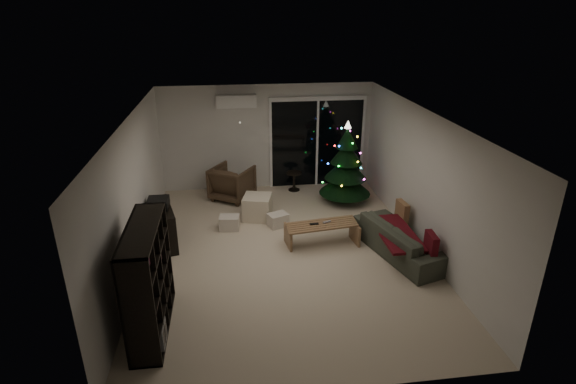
# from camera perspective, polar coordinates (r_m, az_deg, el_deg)

# --- Properties ---
(room) EXTENTS (6.50, 7.51, 2.60)m
(room) POSITION_cam_1_polar(r_m,az_deg,el_deg) (9.23, 1.22, 2.74)
(room) COLOR beige
(room) RESTS_ON ground
(bookshelf) EXTENTS (0.73, 1.61, 1.56)m
(bookshelf) POSITION_cam_1_polar(r_m,az_deg,el_deg) (6.39, -19.04, -10.66)
(bookshelf) COLOR black
(bookshelf) RESTS_ON floor
(media_cabinet) EXTENTS (0.71, 1.25, 0.74)m
(media_cabinet) POSITION_cam_1_polar(r_m,az_deg,el_deg) (8.71, -15.87, -4.07)
(media_cabinet) COLOR black
(media_cabinet) RESTS_ON floor
(stereo) EXTENTS (0.37, 0.44, 0.16)m
(stereo) POSITION_cam_1_polar(r_m,az_deg,el_deg) (8.52, -16.18, -1.38)
(stereo) COLOR black
(stereo) RESTS_ON media_cabinet
(armchair) EXTENTS (1.16, 1.17, 0.78)m
(armchair) POSITION_cam_1_polar(r_m,az_deg,el_deg) (10.37, -7.10, 1.17)
(armchair) COLOR #483925
(armchair) RESTS_ON floor
(ottoman) EXTENTS (0.67, 0.67, 0.50)m
(ottoman) POSITION_cam_1_polar(r_m,az_deg,el_deg) (9.41, -3.91, -1.94)
(ottoman) COLOR #C2B798
(ottoman) RESTS_ON floor
(cardboard_box_a) EXTENTS (0.42, 0.34, 0.28)m
(cardboard_box_a) POSITION_cam_1_polar(r_m,az_deg,el_deg) (9.06, -7.45, -3.88)
(cardboard_box_a) COLOR beige
(cardboard_box_a) RESTS_ON floor
(cardboard_box_b) EXTENTS (0.46, 0.41, 0.27)m
(cardboard_box_b) POSITION_cam_1_polar(r_m,az_deg,el_deg) (9.11, -1.29, -3.56)
(cardboard_box_b) COLOR beige
(cardboard_box_b) RESTS_ON floor
(side_table) EXTENTS (0.49, 0.49, 0.46)m
(side_table) POSITION_cam_1_polar(r_m,az_deg,el_deg) (10.83, 0.77, 1.38)
(side_table) COLOR black
(side_table) RESTS_ON floor
(floor_lamp) EXTENTS (0.26, 0.26, 1.65)m
(floor_lamp) POSITION_cam_1_polar(r_m,az_deg,el_deg) (10.94, -5.97, 4.79)
(floor_lamp) COLOR black
(floor_lamp) RESTS_ON floor
(sofa) EXTENTS (1.31, 2.12, 0.58)m
(sofa) POSITION_cam_1_polar(r_m,az_deg,el_deg) (8.31, 14.13, -5.84)
(sofa) COLOR #363A2D
(sofa) RESTS_ON floor
(sofa_throw) EXTENTS (0.62, 1.43, 0.05)m
(sofa_throw) POSITION_cam_1_polar(r_m,az_deg,el_deg) (8.21, 13.56, -5.10)
(sofa_throw) COLOR #5D0A13
(sofa_throw) RESTS_ON sofa
(cushion_a) EXTENTS (0.15, 0.39, 0.38)m
(cushion_a) POSITION_cam_1_polar(r_m,az_deg,el_deg) (8.83, 14.30, -2.39)
(cushion_a) COLOR #846247
(cushion_a) RESTS_ON sofa
(cushion_b) EXTENTS (0.14, 0.39, 0.38)m
(cushion_b) POSITION_cam_1_polar(r_m,az_deg,el_deg) (7.77, 17.71, -6.38)
(cushion_b) COLOR #5D0A13
(cushion_b) RESTS_ON sofa
(coffee_table) EXTENTS (1.38, 0.64, 0.42)m
(coffee_table) POSITION_cam_1_polar(r_m,az_deg,el_deg) (8.43, 4.31, -5.34)
(coffee_table) COLOR brown
(coffee_table) RESTS_ON floor
(remote_a) EXTENTS (0.17, 0.05, 0.02)m
(remote_a) POSITION_cam_1_polar(r_m,az_deg,el_deg) (8.30, 3.34, -4.06)
(remote_a) COLOR black
(remote_a) RESTS_ON coffee_table
(remote_b) EXTENTS (0.16, 0.09, 0.02)m
(remote_b) POSITION_cam_1_polar(r_m,az_deg,el_deg) (8.39, 4.96, -3.80)
(remote_b) COLOR slate
(remote_b) RESTS_ON coffee_table
(christmas_tree) EXTENTS (1.53, 1.53, 1.87)m
(christmas_tree) POSITION_cam_1_polar(r_m,az_deg,el_deg) (10.03, 7.39, 3.73)
(christmas_tree) COLOR black
(christmas_tree) RESTS_ON floor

